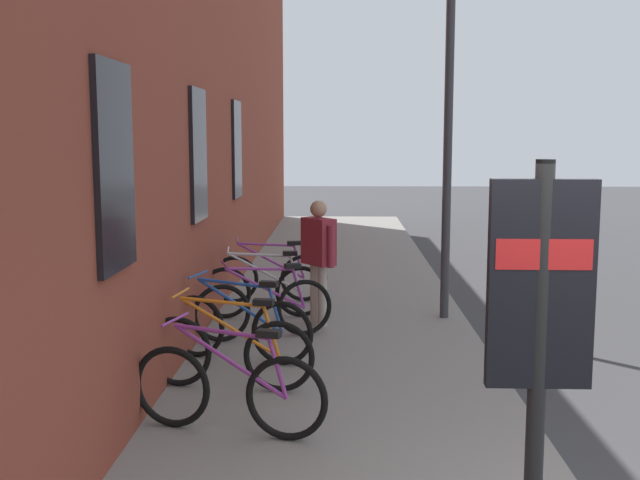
{
  "coord_description": "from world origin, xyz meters",
  "views": [
    {
      "loc": [
        -3.86,
        1.76,
        2.64
      ],
      "look_at": [
        3.47,
        1.95,
        1.64
      ],
      "focal_mm": 43.34,
      "sensor_mm": 36.0,
      "label": 1
    }
  ],
  "objects_px": {
    "bicycle_leaning_wall": "(228,351)",
    "bicycle_nearest_sign": "(264,290)",
    "bicycle_far_end": "(239,327)",
    "transit_info_sign": "(540,313)",
    "pedestrian_crossing_street": "(319,250)",
    "street_lamp": "(449,85)",
    "bicycle_mid_rack": "(229,389)",
    "bicycle_beside_lamp": "(264,308)",
    "bicycle_by_door": "(270,277)"
  },
  "relations": [
    {
      "from": "bicycle_leaning_wall",
      "to": "bicycle_nearest_sign",
      "type": "height_order",
      "value": "same"
    },
    {
      "from": "bicycle_far_end",
      "to": "transit_info_sign",
      "type": "relative_size",
      "value": 0.72
    },
    {
      "from": "transit_info_sign",
      "to": "bicycle_leaning_wall",
      "type": "bearing_deg",
      "value": 32.02
    },
    {
      "from": "bicycle_leaning_wall",
      "to": "pedestrian_crossing_street",
      "type": "height_order",
      "value": "pedestrian_crossing_street"
    },
    {
      "from": "bicycle_nearest_sign",
      "to": "street_lamp",
      "type": "xyz_separation_m",
      "value": [
        0.09,
        -2.51,
        2.79
      ]
    },
    {
      "from": "bicycle_mid_rack",
      "to": "pedestrian_crossing_street",
      "type": "distance_m",
      "value": 3.91
    },
    {
      "from": "bicycle_far_end",
      "to": "bicycle_beside_lamp",
      "type": "height_order",
      "value": "same"
    },
    {
      "from": "street_lamp",
      "to": "transit_info_sign",
      "type": "bearing_deg",
      "value": 176.45
    },
    {
      "from": "bicycle_mid_rack",
      "to": "street_lamp",
      "type": "distance_m",
      "value": 5.64
    },
    {
      "from": "bicycle_leaning_wall",
      "to": "street_lamp",
      "type": "distance_m",
      "value": 4.91
    },
    {
      "from": "bicycle_by_door",
      "to": "bicycle_nearest_sign",
      "type": "bearing_deg",
      "value": -179.7
    },
    {
      "from": "bicycle_beside_lamp",
      "to": "street_lamp",
      "type": "height_order",
      "value": "street_lamp"
    },
    {
      "from": "bicycle_far_end",
      "to": "street_lamp",
      "type": "height_order",
      "value": "street_lamp"
    },
    {
      "from": "bicycle_nearest_sign",
      "to": "pedestrian_crossing_street",
      "type": "bearing_deg",
      "value": -117.07
    },
    {
      "from": "bicycle_nearest_sign",
      "to": "bicycle_by_door",
      "type": "bearing_deg",
      "value": 0.3
    },
    {
      "from": "bicycle_beside_lamp",
      "to": "bicycle_nearest_sign",
      "type": "height_order",
      "value": "same"
    },
    {
      "from": "bicycle_leaning_wall",
      "to": "bicycle_by_door",
      "type": "height_order",
      "value": "same"
    },
    {
      "from": "bicycle_leaning_wall",
      "to": "street_lamp",
      "type": "xyz_separation_m",
      "value": [
        3.13,
        -2.56,
        2.79
      ]
    },
    {
      "from": "transit_info_sign",
      "to": "street_lamp",
      "type": "bearing_deg",
      "value": -3.55
    },
    {
      "from": "bicycle_mid_rack",
      "to": "bicycle_beside_lamp",
      "type": "height_order",
      "value": "same"
    },
    {
      "from": "transit_info_sign",
      "to": "street_lamp",
      "type": "xyz_separation_m",
      "value": [
        6.57,
        -0.41,
        1.58
      ]
    },
    {
      "from": "bicycle_mid_rack",
      "to": "pedestrian_crossing_street",
      "type": "relative_size",
      "value": 1.03
    },
    {
      "from": "bicycle_by_door",
      "to": "pedestrian_crossing_street",
      "type": "xyz_separation_m",
      "value": [
        -1.4,
        -0.78,
        0.63
      ]
    },
    {
      "from": "bicycle_leaning_wall",
      "to": "bicycle_mid_rack",
      "type": "bearing_deg",
      "value": -171.62
    },
    {
      "from": "pedestrian_crossing_street",
      "to": "bicycle_leaning_wall",
      "type": "bearing_deg",
      "value": 162.7
    },
    {
      "from": "bicycle_beside_lamp",
      "to": "bicycle_nearest_sign",
      "type": "bearing_deg",
      "value": 5.98
    },
    {
      "from": "bicycle_mid_rack",
      "to": "bicycle_leaning_wall",
      "type": "relative_size",
      "value": 0.98
    },
    {
      "from": "bicycle_beside_lamp",
      "to": "bicycle_by_door",
      "type": "distance_m",
      "value": 2.12
    },
    {
      "from": "bicycle_leaning_wall",
      "to": "street_lamp",
      "type": "height_order",
      "value": "street_lamp"
    },
    {
      "from": "transit_info_sign",
      "to": "bicycle_nearest_sign",
      "type": "bearing_deg",
      "value": 17.94
    },
    {
      "from": "bicycle_by_door",
      "to": "transit_info_sign",
      "type": "distance_m",
      "value": 7.87
    },
    {
      "from": "bicycle_by_door",
      "to": "bicycle_leaning_wall",
      "type": "bearing_deg",
      "value": 179.3
    },
    {
      "from": "bicycle_nearest_sign",
      "to": "bicycle_beside_lamp",
      "type": "bearing_deg",
      "value": -174.02
    },
    {
      "from": "bicycle_mid_rack",
      "to": "street_lamp",
      "type": "xyz_separation_m",
      "value": [
        4.28,
        -2.39,
        2.79
      ]
    },
    {
      "from": "bicycle_far_end",
      "to": "bicycle_by_door",
      "type": "distance_m",
      "value": 3.08
    },
    {
      "from": "bicycle_beside_lamp",
      "to": "bicycle_by_door",
      "type": "xyz_separation_m",
      "value": [
        2.12,
        0.12,
        0.0
      ]
    },
    {
      "from": "bicycle_far_end",
      "to": "street_lamp",
      "type": "bearing_deg",
      "value": -50.12
    },
    {
      "from": "bicycle_leaning_wall",
      "to": "bicycle_beside_lamp",
      "type": "relative_size",
      "value": 1.04
    },
    {
      "from": "bicycle_by_door",
      "to": "pedestrian_crossing_street",
      "type": "bearing_deg",
      "value": -150.97
    },
    {
      "from": "bicycle_far_end",
      "to": "transit_info_sign",
      "type": "xyz_separation_m",
      "value": [
        -4.41,
        -2.18,
        1.21
      ]
    },
    {
      "from": "transit_info_sign",
      "to": "street_lamp",
      "type": "relative_size",
      "value": 0.45
    },
    {
      "from": "bicycle_nearest_sign",
      "to": "bicycle_by_door",
      "type": "relative_size",
      "value": 1.0
    },
    {
      "from": "bicycle_nearest_sign",
      "to": "bicycle_far_end",
      "type": "bearing_deg",
      "value": 177.85
    },
    {
      "from": "bicycle_far_end",
      "to": "pedestrian_crossing_street",
      "type": "distance_m",
      "value": 1.98
    },
    {
      "from": "bicycle_leaning_wall",
      "to": "pedestrian_crossing_street",
      "type": "relative_size",
      "value": 1.05
    },
    {
      "from": "bicycle_mid_rack",
      "to": "bicycle_by_door",
      "type": "relative_size",
      "value": 0.98
    },
    {
      "from": "bicycle_beside_lamp",
      "to": "bicycle_nearest_sign",
      "type": "distance_m",
      "value": 1.12
    },
    {
      "from": "bicycle_nearest_sign",
      "to": "street_lamp",
      "type": "relative_size",
      "value": 0.33
    },
    {
      "from": "bicycle_leaning_wall",
      "to": "transit_info_sign",
      "type": "bearing_deg",
      "value": -147.98
    },
    {
      "from": "bicycle_beside_lamp",
      "to": "transit_info_sign",
      "type": "bearing_deg",
      "value": -159.74
    }
  ]
}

